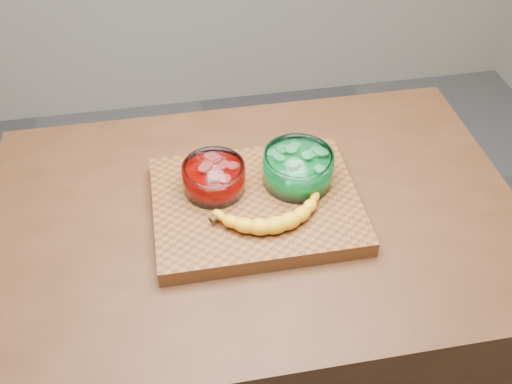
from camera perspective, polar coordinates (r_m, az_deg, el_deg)
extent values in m
cube|color=#4E2C17|center=(1.63, 0.00, -12.98)|extent=(1.20, 0.80, 0.90)
cube|color=brown|center=(1.27, 0.00, -1.30)|extent=(0.45, 0.35, 0.04)
cylinder|color=white|center=(1.26, -4.22, 1.47)|extent=(0.14, 0.14, 0.06)
cylinder|color=#B30400|center=(1.26, -4.20, 1.18)|extent=(0.12, 0.12, 0.04)
cylinder|color=#E34E47|center=(1.24, -4.27, 2.10)|extent=(0.11, 0.11, 0.02)
cylinder|color=white|center=(1.27, 4.20, 2.41)|extent=(0.16, 0.16, 0.07)
cylinder|color=#0D9635|center=(1.28, 4.18, 2.06)|extent=(0.14, 0.14, 0.04)
cylinder|color=#6DE884|center=(1.26, 4.24, 3.07)|extent=(0.13, 0.13, 0.02)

